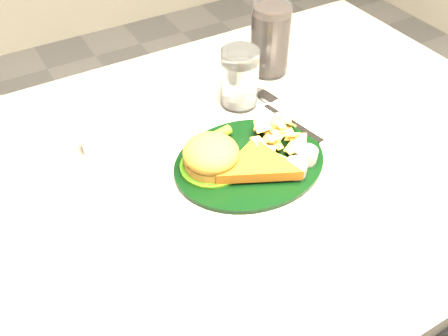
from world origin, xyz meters
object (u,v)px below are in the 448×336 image
Objects in this scene: dinner_plate at (250,151)px; water_glass at (240,78)px; table at (224,287)px; cola_glass at (270,40)px; fork_napkin at (289,120)px.

water_glass is (0.08, 0.16, 0.03)m from dinner_plate.
table is 0.54m from cola_glass.
dinner_plate is at bearing -129.91° from cola_glass.
dinner_plate reaches higher than fork_napkin.
water_glass is at bearing 104.44° from fork_napkin.
cola_glass is 0.78× the size of fork_napkin.
water_glass is (0.11, 0.14, 0.43)m from table.
cola_glass is at bearing 30.91° from water_glass.
dinner_plate is 1.40× the size of fork_napkin.
table is 0.42m from fork_napkin.
water_glass is 0.61× the size of fork_napkin.
table is 6.33× the size of fork_napkin.
fork_napkin is at bearing 26.55° from dinner_plate.
water_glass reaches higher than table.
fork_napkin is (0.16, 0.04, 0.38)m from table.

